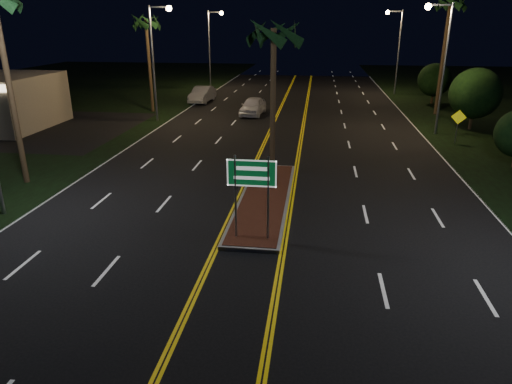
% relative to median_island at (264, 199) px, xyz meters
% --- Properties ---
extents(ground, '(120.00, 120.00, 0.00)m').
position_rel_median_island_xyz_m(ground, '(0.00, -7.00, -0.08)').
color(ground, black).
rests_on(ground, ground).
extents(median_island, '(2.25, 10.25, 0.17)m').
position_rel_median_island_xyz_m(median_island, '(0.00, 0.00, 0.00)').
color(median_island, gray).
rests_on(median_island, ground).
extents(highway_sign, '(1.80, 0.08, 3.20)m').
position_rel_median_island_xyz_m(highway_sign, '(0.00, -4.20, 2.32)').
color(highway_sign, gray).
rests_on(highway_sign, ground).
extents(streetlight_left_mid, '(1.91, 0.44, 9.00)m').
position_rel_median_island_xyz_m(streetlight_left_mid, '(-10.61, 17.00, 5.57)').
color(streetlight_left_mid, gray).
rests_on(streetlight_left_mid, ground).
extents(streetlight_left_far, '(1.91, 0.44, 9.00)m').
position_rel_median_island_xyz_m(streetlight_left_far, '(-10.61, 37.00, 5.57)').
color(streetlight_left_far, gray).
rests_on(streetlight_left_far, ground).
extents(streetlight_right_mid, '(1.91, 0.44, 9.00)m').
position_rel_median_island_xyz_m(streetlight_right_mid, '(10.61, 15.00, 5.57)').
color(streetlight_right_mid, gray).
rests_on(streetlight_right_mid, ground).
extents(streetlight_right_far, '(1.91, 0.44, 9.00)m').
position_rel_median_island_xyz_m(streetlight_right_far, '(10.61, 35.00, 5.57)').
color(streetlight_right_far, gray).
rests_on(streetlight_right_far, ground).
extents(palm_median, '(2.40, 2.40, 8.30)m').
position_rel_median_island_xyz_m(palm_median, '(0.00, 3.50, 7.19)').
color(palm_median, '#382819').
rests_on(palm_median, ground).
extents(palm_left_far, '(2.40, 2.40, 8.80)m').
position_rel_median_island_xyz_m(palm_left_far, '(-12.80, 21.00, 7.66)').
color(palm_left_far, '#382819').
rests_on(palm_left_far, ground).
extents(palm_right_far, '(2.40, 2.40, 10.30)m').
position_rel_median_island_xyz_m(palm_right_far, '(12.80, 23.00, 9.06)').
color(palm_right_far, '#382819').
rests_on(palm_right_far, ground).
extents(shrub_mid, '(3.78, 3.78, 4.62)m').
position_rel_median_island_xyz_m(shrub_mid, '(14.00, 17.00, 2.64)').
color(shrub_mid, '#382819').
rests_on(shrub_mid, ground).
extents(shrub_far, '(3.24, 3.24, 3.96)m').
position_rel_median_island_xyz_m(shrub_far, '(13.80, 29.00, 2.25)').
color(shrub_far, '#382819').
rests_on(shrub_far, ground).
extents(car_near, '(2.72, 5.52, 1.78)m').
position_rel_median_island_xyz_m(car_near, '(-3.40, 20.64, 0.81)').
color(car_near, white).
rests_on(car_near, ground).
extents(car_far, '(2.69, 5.62, 1.83)m').
position_rel_median_island_xyz_m(car_far, '(-9.50, 26.70, 0.83)').
color(car_far, '#B4B5BE').
rests_on(car_far, ground).
extents(warning_sign, '(0.92, 0.34, 2.29)m').
position_rel_median_island_xyz_m(warning_sign, '(11.67, 12.25, 1.39)').
color(warning_sign, gray).
rests_on(warning_sign, ground).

